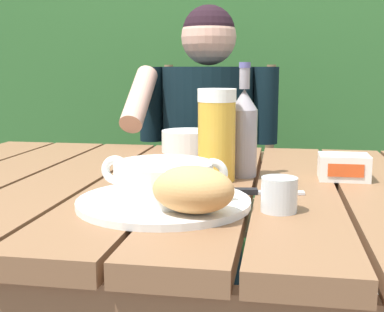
# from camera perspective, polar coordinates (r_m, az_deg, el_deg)

# --- Properties ---
(dining_table) EXTENTS (1.46, 0.96, 0.77)m
(dining_table) POSITION_cam_1_polar(r_m,az_deg,el_deg) (1.10, 2.60, -7.16)
(dining_table) COLOR brown
(dining_table) RESTS_ON ground_plane
(hedge_backdrop) EXTENTS (3.68, 0.88, 1.89)m
(hedge_backdrop) POSITION_cam_1_polar(r_m,az_deg,el_deg) (2.71, 5.53, 6.21)
(hedge_backdrop) COLOR #30622C
(hedge_backdrop) RESTS_ON ground_plane
(chair_near_diner) EXTENTS (0.46, 0.47, 1.01)m
(chair_near_diner) POSITION_cam_1_polar(r_m,az_deg,el_deg) (2.05, 2.38, -5.01)
(chair_near_diner) COLOR brown
(chair_near_diner) RESTS_ON ground_plane
(person_eating) EXTENTS (0.48, 0.47, 1.21)m
(person_eating) POSITION_cam_1_polar(r_m,az_deg,el_deg) (1.80, 1.51, 0.56)
(person_eating) COLOR black
(person_eating) RESTS_ON ground_plane
(serving_plate) EXTENTS (0.30, 0.30, 0.01)m
(serving_plate) POSITION_cam_1_polar(r_m,az_deg,el_deg) (0.89, -3.12, -5.09)
(serving_plate) COLOR white
(serving_plate) RESTS_ON dining_table
(soup_bowl) EXTENTS (0.22, 0.17, 0.07)m
(soup_bowl) POSITION_cam_1_polar(r_m,az_deg,el_deg) (0.88, -3.14, -2.62)
(soup_bowl) COLOR white
(soup_bowl) RESTS_ON serving_plate
(bread_roll) EXTENTS (0.15, 0.12, 0.07)m
(bread_roll) POSITION_cam_1_polar(r_m,az_deg,el_deg) (0.79, 0.27, -3.71)
(bread_roll) COLOR tan
(bread_roll) RESTS_ON serving_plate
(beer_glass) EXTENTS (0.08, 0.08, 0.19)m
(beer_glass) POSITION_cam_1_polar(r_m,az_deg,el_deg) (1.07, 2.50, 2.33)
(beer_glass) COLOR gold
(beer_glass) RESTS_ON dining_table
(beer_bottle) EXTENTS (0.06, 0.06, 0.24)m
(beer_bottle) POSITION_cam_1_polar(r_m,az_deg,el_deg) (1.12, 5.71, 2.79)
(beer_bottle) COLOR gray
(beer_bottle) RESTS_ON dining_table
(water_glass_small) EXTENTS (0.06, 0.06, 0.06)m
(water_glass_small) POSITION_cam_1_polar(r_m,az_deg,el_deg) (0.86, 9.56, -4.20)
(water_glass_small) COLOR silver
(water_glass_small) RESTS_ON dining_table
(butter_tub) EXTENTS (0.10, 0.08, 0.05)m
(butter_tub) POSITION_cam_1_polar(r_m,az_deg,el_deg) (1.13, 16.34, -1.17)
(butter_tub) COLOR white
(butter_tub) RESTS_ON dining_table
(table_knife) EXTENTS (0.15, 0.04, 0.01)m
(table_knife) POSITION_cam_1_polar(r_m,az_deg,el_deg) (0.97, 7.06, -3.93)
(table_knife) COLOR silver
(table_knife) RESTS_ON dining_table
(diner_bowl) EXTENTS (0.15, 0.15, 0.06)m
(diner_bowl) POSITION_cam_1_polar(r_m,az_deg,el_deg) (1.45, -0.30, 1.65)
(diner_bowl) COLOR white
(diner_bowl) RESTS_ON dining_table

